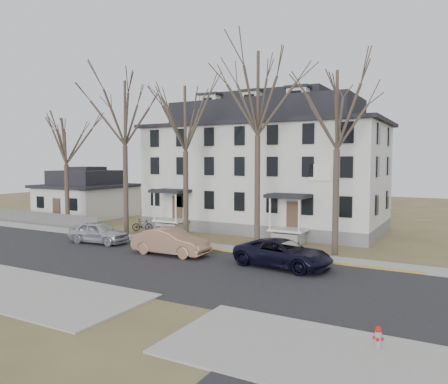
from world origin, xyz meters
The scene contains 19 objects.
ground centered at (0.00, 0.00, 0.00)m, with size 120.00×120.00×0.00m, color olive.
main_road centered at (0.00, 2.00, 0.00)m, with size 120.00×10.00×0.04m, color #27272A.
far_sidewalk centered at (0.00, 8.00, 0.00)m, with size 120.00×2.00×0.08m, color #A09F97.
near_sidewalk_right centered at (12.00, -5.00, 0.00)m, with size 14.00×5.00×0.08m, color #A09F97.
yellow_curb centered at (5.00, 7.10, 0.00)m, with size 14.00×0.25×0.06m, color gold.
boarding_house centered at (-2.00, 17.95, 5.38)m, with size 20.80×12.36×12.05m.
small_house centered at (-22.00, 16.00, 2.25)m, with size 8.70×8.70×5.00m.
fence centered at (-21.00, 9.50, 0.00)m, with size 14.00×0.06×1.20m, color gray.
tree_far_left centered at (-11.00, 9.80, 10.34)m, with size 8.40×8.40×13.72m.
tree_mid_left centered at (-5.00, 9.80, 9.60)m, with size 7.80×7.80×12.74m.
tree_center centered at (1.00, 9.80, 11.08)m, with size 9.00×9.00×14.70m.
tree_mid_right centered at (6.50, 9.80, 9.60)m, with size 7.80×7.80×12.74m.
tree_bungalow centered at (-18.00, 9.80, 8.12)m, with size 6.60×6.60×10.78m.
car_silver centered at (-9.57, 5.23, 0.79)m, with size 1.86×4.62×1.57m, color #B8BAC4.
car_tan centered at (-2.67, 4.57, 0.84)m, with size 1.78×5.10×1.68m, color #A27559.
car_navy centered at (4.83, 4.96, 0.78)m, with size 2.59×5.61×1.56m, color black.
bicycle_left centered at (-8.25, 10.91, 0.40)m, with size 0.53×1.52×0.80m, color black.
bicycle_right centered at (-10.27, 10.99, 0.53)m, with size 0.50×1.77×1.06m, color black.
fire_hydrant centered at (11.42, -3.67, 0.40)m, with size 0.33×0.31×0.79m.
Camera 1 is at (13.66, -17.90, 6.04)m, focal length 35.00 mm.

